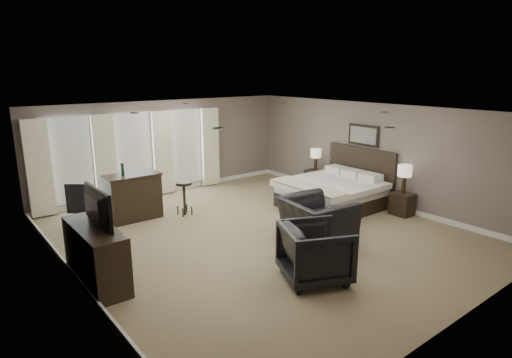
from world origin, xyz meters
TOP-DOWN VIEW (x-y plane):
  - room at (0.00, 0.00)m, footprint 7.60×8.60m
  - window_bay at (-1.00, 4.11)m, footprint 5.25×0.20m
  - bed at (2.58, 0.31)m, footprint 2.24×2.14m
  - nightstand_near at (3.47, -1.14)m, footprint 0.41×0.50m
  - nightstand_far at (3.47, 1.76)m, footprint 0.43×0.53m
  - lamp_near at (3.47, -1.14)m, footprint 0.33×0.33m
  - lamp_far at (3.47, 1.76)m, footprint 0.31×0.31m
  - wall_art at (3.70, 0.31)m, footprint 0.04×0.96m
  - dresser at (-3.45, -0.03)m, footprint 0.54×1.68m
  - tv at (-3.45, -0.03)m, footprint 0.62×1.08m
  - armchair_near at (0.65, -1.01)m, footprint 1.06×1.47m
  - armchair_far at (-0.58, -2.16)m, footprint 1.30×1.34m
  - bar_counter at (-1.72, 2.58)m, footprint 1.25×0.65m
  - bar_stool_left at (-2.74, 2.30)m, footprint 0.40×0.40m
  - bar_stool_right at (-0.65, 2.11)m, footprint 0.43×0.43m
  - desk_chair at (-2.87, 2.48)m, footprint 0.81×0.81m

SIDE VIEW (x-z plane):
  - nightstand_near at x=3.47m, z-range 0.00..0.54m
  - nightstand_far at x=3.47m, z-range 0.00..0.57m
  - bar_stool_left at x=-2.74m, z-range 0.00..0.73m
  - bar_stool_right at x=-0.65m, z-range 0.00..0.82m
  - dresser at x=-3.45m, z-range 0.00..0.98m
  - armchair_far at x=-0.58m, z-range 0.00..1.06m
  - bar_counter at x=-1.72m, z-range 0.00..1.09m
  - desk_chair at x=-2.87m, z-range 0.00..1.14m
  - armchair_near at x=0.65m, z-range 0.00..1.19m
  - bed at x=2.58m, z-range 0.00..1.43m
  - lamp_near at x=3.47m, z-range 0.54..1.23m
  - lamp_far at x=3.47m, z-range 0.57..1.21m
  - tv at x=-3.45m, z-range 0.98..1.12m
  - window_bay at x=-1.00m, z-range 0.05..2.35m
  - room at x=0.00m, z-range -0.02..2.62m
  - wall_art at x=3.70m, z-range 1.47..2.03m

